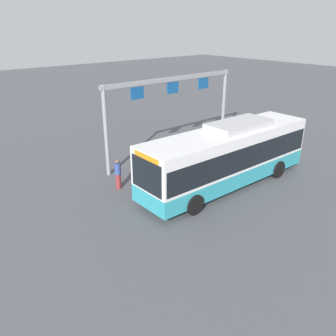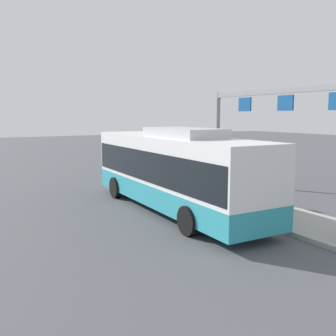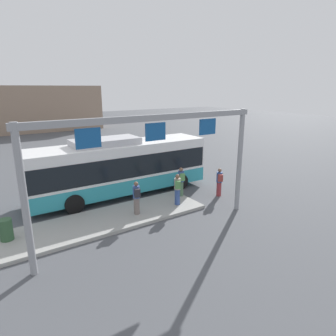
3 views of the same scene
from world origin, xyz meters
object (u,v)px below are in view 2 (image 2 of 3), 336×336
person_waiting_near (216,174)px  person_waiting_far (247,181)px  person_waiting_mid (190,173)px  person_boarding (184,170)px  bus_main (173,168)px

person_waiting_near → person_waiting_far: (-2.36, 0.12, 0.00)m
person_waiting_near → person_waiting_mid: size_ratio=1.00×
person_boarding → person_waiting_near: 3.03m
person_boarding → person_waiting_far: (-5.39, 0.12, 0.16)m
bus_main → person_waiting_far: (-0.71, -3.35, -0.76)m
person_waiting_mid → person_waiting_far: (-3.31, -0.82, 0.00)m
person_boarding → person_waiting_mid: 2.29m
person_waiting_near → person_waiting_mid: bearing=-14.7°
person_waiting_mid → person_waiting_far: 3.41m
person_waiting_near → person_waiting_far: 2.37m
person_waiting_near → person_waiting_mid: same height
person_waiting_mid → person_waiting_far: size_ratio=1.00×
person_waiting_near → person_boarding: bearing=-59.7°
person_waiting_far → person_waiting_near: bearing=-75.8°
person_boarding → person_waiting_far: size_ratio=1.00×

